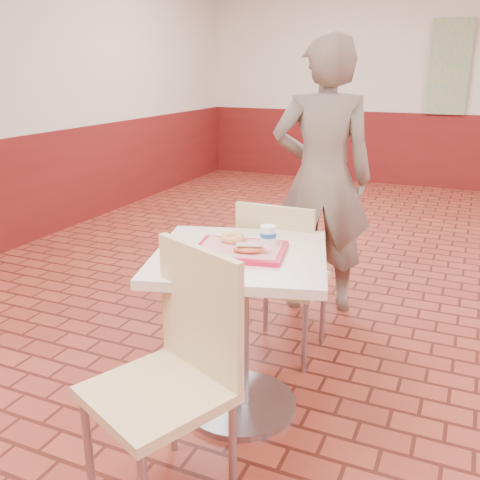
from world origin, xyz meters
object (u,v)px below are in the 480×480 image
at_px(chair_main_back, 281,273).
at_px(customer, 322,179).
at_px(chair_main_front, 175,366).
at_px(ring_donut, 233,238).
at_px(main_table, 240,306).
at_px(paper_cup, 268,235).
at_px(long_john_donut, 249,249).
at_px(serving_tray, 240,250).

distance_m(chair_main_back, customer, 0.86).
height_order(chair_main_front, ring_donut, chair_main_front).
bearing_deg(main_table, ring_donut, 135.13).
bearing_deg(customer, ring_donut, 68.33).
relative_size(main_table, customer, 0.45).
bearing_deg(paper_cup, chair_main_front, -99.35).
xyz_separation_m(chair_main_back, long_john_donut, (0.06, -0.59, 0.33)).
relative_size(serving_tray, ring_donut, 3.60).
bearing_deg(customer, chair_main_back, 71.65).
distance_m(main_table, chair_main_back, 0.54).
relative_size(customer, ring_donut, 16.22).
bearing_deg(ring_donut, serving_tray, -44.87).
relative_size(ring_donut, paper_cup, 1.22).
distance_m(customer, paper_cup, 1.23).
xyz_separation_m(chair_main_back, serving_tray, (-0.01, -0.54, 0.30)).
relative_size(serving_tray, paper_cup, 4.40).
bearing_deg(chair_main_front, chair_main_back, 113.11).
bearing_deg(serving_tray, chair_main_back, 89.01).
bearing_deg(chair_main_back, main_table, 88.98).
bearing_deg(ring_donut, customer, 86.17).
xyz_separation_m(chair_main_front, serving_tray, (0.01, 0.59, 0.27)).
height_order(main_table, long_john_donut, long_john_donut).
height_order(chair_main_front, serving_tray, chair_main_front).
height_order(serving_tray, paper_cup, paper_cup).
relative_size(chair_main_back, customer, 0.51).
xyz_separation_m(chair_main_front, chair_main_back, (0.02, 1.12, -0.03)).
xyz_separation_m(chair_main_front, ring_donut, (-0.06, 0.65, 0.30)).
height_order(customer, serving_tray, customer).
relative_size(main_table, serving_tray, 2.01).
height_order(customer, long_john_donut, customer).
height_order(chair_main_back, customer, customer).
relative_size(chair_main_back, serving_tray, 2.31).
relative_size(main_table, paper_cup, 8.84).
xyz_separation_m(main_table, serving_tray, (0.00, -0.00, 0.28)).
distance_m(main_table, chair_main_front, 0.59).
height_order(main_table, serving_tray, serving_tray).
bearing_deg(chair_main_front, long_john_donut, 106.25).
bearing_deg(chair_main_front, customer, 113.23).
bearing_deg(main_table, serving_tray, -90.00).
xyz_separation_m(long_john_donut, paper_cup, (0.04, 0.13, 0.03)).
xyz_separation_m(chair_main_front, customer, (0.02, 1.89, 0.35)).
distance_m(main_table, ring_donut, 0.32).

